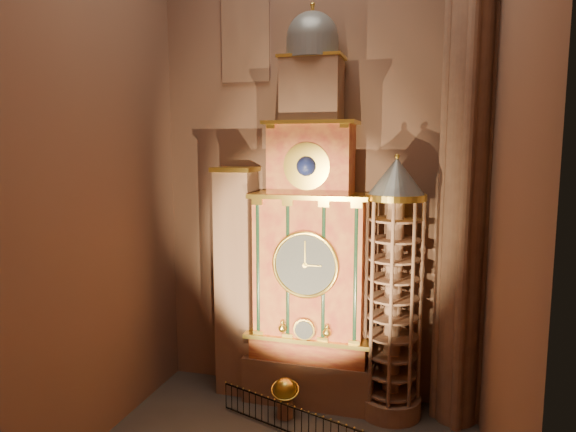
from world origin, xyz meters
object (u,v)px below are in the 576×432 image
(portrait_tower, at_px, (237,280))
(celestial_globe, at_px, (285,394))
(iron_railing, at_px, (309,427))
(stair_turret, at_px, (393,291))
(astronomical_clock, at_px, (311,251))

(portrait_tower, relative_size, celestial_globe, 6.04)
(iron_railing, bearing_deg, portrait_tower, 141.61)
(stair_turret, distance_m, iron_railing, 6.19)
(portrait_tower, bearing_deg, celestial_globe, -32.88)
(astronomical_clock, bearing_deg, portrait_tower, 179.71)
(celestial_globe, height_order, iron_railing, celestial_globe)
(astronomical_clock, height_order, celestial_globe, astronomical_clock)
(stair_turret, relative_size, iron_railing, 1.37)
(astronomical_clock, relative_size, iron_railing, 2.12)
(portrait_tower, distance_m, iron_railing, 6.93)
(astronomical_clock, bearing_deg, iron_railing, -77.61)
(portrait_tower, height_order, stair_turret, stair_turret)
(astronomical_clock, distance_m, stair_turret, 3.78)
(portrait_tower, bearing_deg, astronomical_clock, -0.29)
(stair_turret, distance_m, celestial_globe, 6.12)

